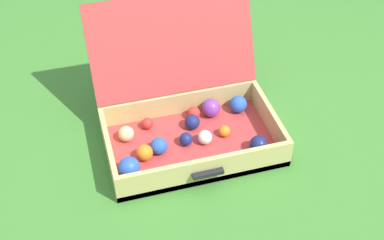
# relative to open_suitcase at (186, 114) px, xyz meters

# --- Properties ---
(ground_plane) EXTENTS (16.00, 16.00, 0.00)m
(ground_plane) POSITION_rel_open_suitcase_xyz_m (0.07, -0.13, -0.10)
(ground_plane) COLOR #3D7A2D
(open_suitcase) EXTENTS (0.63, 0.57, 0.46)m
(open_suitcase) POSITION_rel_open_suitcase_xyz_m (0.00, 0.00, 0.00)
(open_suitcase) COLOR #B23838
(open_suitcase) RESTS_ON ground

